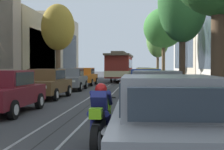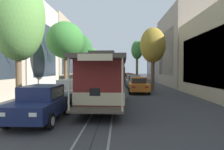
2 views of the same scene
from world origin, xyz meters
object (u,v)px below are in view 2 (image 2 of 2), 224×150
at_px(parked_car_navy_far_right, 41,103).
at_px(street_tree_kerb_right_fourth, 18,18).
at_px(parked_car_brown_mid_left, 131,79).
at_px(parked_car_grey_near_right, 102,76).
at_px(parked_car_maroon_second_left, 129,77).
at_px(pedestrian_on_right_pavement, 75,78).
at_px(street_tree_kerb_right_mid, 65,40).
at_px(motorcycle_with_rider, 108,77).
at_px(street_tree_kerb_left_second, 153,46).
at_px(parked_car_orange_near_left, 127,76).
at_px(parked_car_blue_mid_right, 97,79).
at_px(pedestrian_on_left_pavement, 84,77).
at_px(pedestrian_crossing_far, 83,76).
at_px(parked_car_orange_fifth_left, 138,85).
at_px(street_tree_kerb_left_near, 137,51).
at_px(parked_car_yellow_fourth_right, 91,81).
at_px(parked_car_silver_fifth_right, 84,84).
at_px(cable_car_trolley, 106,80).
at_px(parked_car_silver_sixth_right, 70,90).
at_px(parked_car_grey_second_right, 100,77).
at_px(street_tree_kerb_right_near, 92,57).
at_px(parked_car_grey_fourth_left, 134,81).
at_px(street_tree_kerb_right_second, 83,50).

xyz_separation_m(parked_car_navy_far_right, street_tree_kerb_right_fourth, (1.65, -1.22, 4.17)).
xyz_separation_m(parked_car_brown_mid_left, parked_car_grey_near_right, (5.48, -11.94, 0.00)).
distance_m(parked_car_maroon_second_left, pedestrian_on_right_pavement, 10.16).
distance_m(street_tree_kerb_right_mid, motorcycle_with_rider, 23.37).
bearing_deg(street_tree_kerb_left_second, parked_car_orange_near_left, -84.63).
bearing_deg(parked_car_blue_mid_right, pedestrian_on_left_pavement, -64.07).
bearing_deg(pedestrian_crossing_far, parked_car_blue_mid_right, 113.86).
bearing_deg(parked_car_brown_mid_left, parked_car_orange_fifth_left, 89.92).
height_order(parked_car_orange_near_left, street_tree_kerb_left_near, street_tree_kerb_left_near).
distance_m(parked_car_yellow_fourth_right, parked_car_silver_fifth_right, 6.00).
height_order(parked_car_maroon_second_left, pedestrian_on_right_pavement, pedestrian_on_right_pavement).
bearing_deg(street_tree_kerb_right_mid, parked_car_grey_near_right, -93.82).
relative_size(cable_car_trolley, motorcycle_with_rider, 4.62).
distance_m(parked_car_yellow_fourth_right, parked_car_silver_sixth_right, 11.72).
xyz_separation_m(parked_car_grey_second_right, pedestrian_on_left_pavement, (3.02, -0.25, 0.07)).
relative_size(street_tree_kerb_right_near, pedestrian_on_right_pavement, 3.83).
relative_size(parked_car_orange_near_left, pedestrian_on_left_pavement, 2.83).
xyz_separation_m(parked_car_maroon_second_left, motorcycle_with_rider, (4.12, -4.76, -0.15)).
bearing_deg(parked_car_orange_near_left, parked_car_yellow_fourth_right, 73.45).
distance_m(street_tree_kerb_left_second, street_tree_kerb_right_fourth, 15.01).
distance_m(parked_car_maroon_second_left, street_tree_kerb_right_near, 8.47).
bearing_deg(pedestrian_on_right_pavement, parked_car_orange_near_left, -128.08).
relative_size(parked_car_navy_far_right, pedestrian_crossing_far, 2.65).
relative_size(parked_car_navy_far_right, cable_car_trolley, 0.48).
bearing_deg(parked_car_silver_fifth_right, pedestrian_crossing_far, -79.84).
relative_size(parked_car_grey_second_right, motorcycle_with_rider, 2.21).
bearing_deg(parked_car_maroon_second_left, parked_car_brown_mid_left, 90.56).
bearing_deg(pedestrian_on_left_pavement, parked_car_grey_near_right, -119.83).
distance_m(street_tree_kerb_left_second, motorcycle_with_rider, 21.26).
xyz_separation_m(parked_car_brown_mid_left, motorcycle_with_rider, (4.17, -10.38, -0.15)).
bearing_deg(street_tree_kerb_right_fourth, parked_car_silver_sixth_right, -111.68).
height_order(cable_car_trolley, pedestrian_on_right_pavement, cable_car_trolley).
xyz_separation_m(parked_car_silver_fifth_right, street_tree_kerb_right_mid, (1.64, 0.62, 4.32)).
bearing_deg(parked_car_grey_near_right, parked_car_brown_mid_left, 114.64).
distance_m(parked_car_grey_second_right, parked_car_blue_mid_right, 6.32).
relative_size(parked_car_orange_near_left, parked_car_grey_second_right, 1.00).
relative_size(parked_car_grey_second_right, parked_car_silver_fifth_right, 1.00).
xyz_separation_m(parked_car_orange_near_left, pedestrian_on_right_pavement, (8.75, 11.17, 0.15)).
relative_size(parked_car_silver_fifth_right, street_tree_kerb_right_mid, 0.63).
xyz_separation_m(parked_car_silver_sixth_right, pedestrian_on_right_pavement, (3.57, -18.24, 0.15)).
height_order(street_tree_kerb_right_near, street_tree_kerb_right_fourth, street_tree_kerb_right_fourth).
xyz_separation_m(street_tree_kerb_right_mid, motorcycle_with_rider, (-2.92, -22.75, -4.47)).
relative_size(parked_car_grey_fourth_left, street_tree_kerb_right_second, 0.59).
bearing_deg(pedestrian_crossing_far, parked_car_silver_sixth_right, 98.03).
bearing_deg(street_tree_kerb_right_mid, motorcycle_with_rider, -97.32).
relative_size(parked_car_orange_near_left, cable_car_trolley, 0.48).
height_order(street_tree_kerb_right_near, street_tree_kerb_right_second, street_tree_kerb_right_second).
bearing_deg(street_tree_kerb_right_mid, street_tree_kerb_right_second, -88.80).
xyz_separation_m(street_tree_kerb_right_mid, street_tree_kerb_right_fourth, (-0.01, 9.32, -0.14)).
bearing_deg(parked_car_grey_near_right, street_tree_kerb_right_fourth, 87.25).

